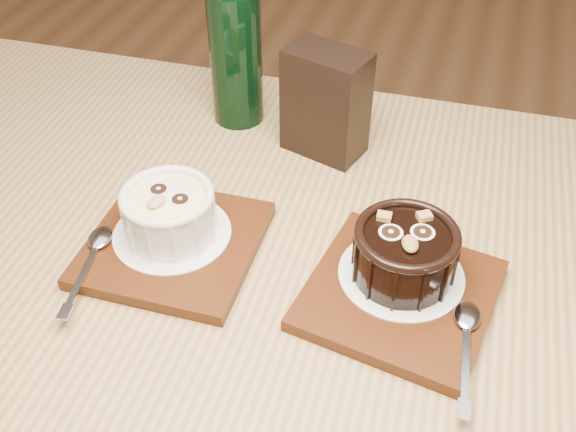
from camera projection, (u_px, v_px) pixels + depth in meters
name	position (u px, v px, depth m)	size (l,w,h in m)	color
ground	(256.00, 420.00, 1.43)	(5.00, 5.00, 0.00)	brown
table	(271.00, 330.00, 0.78)	(1.23, 0.85, 0.75)	olive
tray_left	(174.00, 244.00, 0.74)	(0.18, 0.18, 0.01)	#48200C
doily_left	(172.00, 233.00, 0.74)	(0.13, 0.13, 0.00)	white
ramekin_white	(169.00, 211.00, 0.72)	(0.10, 0.10, 0.06)	white
spoon_left	(89.00, 260.00, 0.71)	(0.03, 0.13, 0.01)	#B6B9BF
tray_right	(400.00, 295.00, 0.69)	(0.18, 0.18, 0.01)	#48200C
doily_right	(401.00, 274.00, 0.70)	(0.13, 0.13, 0.00)	white
ramekin_dark	(405.00, 251.00, 0.67)	(0.11, 0.11, 0.06)	black
spoon_right	(467.00, 344.00, 0.62)	(0.03, 0.13, 0.01)	#B6B9BF
condiment_stand	(326.00, 103.00, 0.84)	(0.10, 0.06, 0.14)	black
green_bottle	(236.00, 52.00, 0.88)	(0.07, 0.07, 0.26)	black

